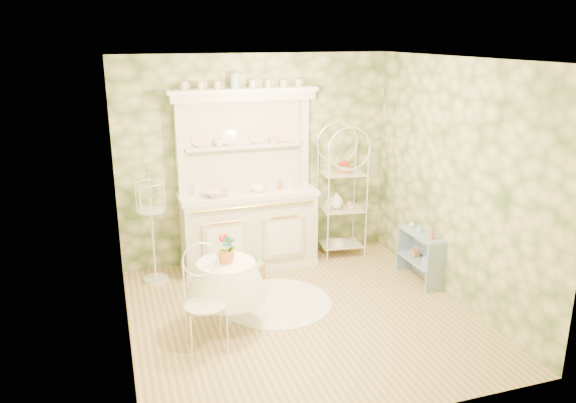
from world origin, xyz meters
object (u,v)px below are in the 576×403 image
object	(u,v)px
bakers_rack	(342,196)
birdcage_stand	(152,228)
floor_basket	(252,269)
kitchen_dresser	(248,181)
round_table	(227,298)
cafe_chair	(205,303)
side_shelf	(420,256)

from	to	relation	value
bakers_rack	birdcage_stand	distance (m)	2.52
floor_basket	kitchen_dresser	bearing A→B (deg)	79.44
kitchen_dresser	round_table	bearing A→B (deg)	-112.40
cafe_chair	floor_basket	distance (m)	1.68
birdcage_stand	cafe_chair	bearing A→B (deg)	-79.20
kitchen_dresser	floor_basket	world-z (taller)	kitchen_dresser
kitchen_dresser	cafe_chair	bearing A→B (deg)	-116.09
kitchen_dresser	cafe_chair	xyz separation A→B (m)	(-0.89, -1.82, -0.68)
birdcage_stand	floor_basket	bearing A→B (deg)	-14.09
kitchen_dresser	round_table	size ratio (longest dim) A/B	3.61
bakers_rack	cafe_chair	xyz separation A→B (m)	(-2.19, -1.82, -0.37)
bakers_rack	floor_basket	bearing A→B (deg)	-157.12
kitchen_dresser	cafe_chair	distance (m)	2.14
round_table	cafe_chair	size ratio (longest dim) A/B	0.68
side_shelf	cafe_chair	world-z (taller)	cafe_chair
kitchen_dresser	round_table	world-z (taller)	kitchen_dresser
round_table	birdcage_stand	size ratio (longest dim) A/B	0.46
side_shelf	cafe_chair	distance (m)	2.87
cafe_chair	floor_basket	size ratio (longest dim) A/B	2.49
bakers_rack	birdcage_stand	bearing A→B (deg)	-170.65
kitchen_dresser	birdcage_stand	bearing A→B (deg)	-175.01
cafe_chair	birdcage_stand	xyz separation A→B (m)	(-0.33, 1.72, 0.22)
floor_basket	bakers_rack	bearing A→B (deg)	15.80
birdcage_stand	floor_basket	xyz separation A→B (m)	(1.15, -0.29, -0.57)
bakers_rack	birdcage_stand	size ratio (longest dim) A/B	1.22
bakers_rack	birdcage_stand	world-z (taller)	bakers_rack
side_shelf	floor_basket	size ratio (longest dim) A/B	1.94
kitchen_dresser	bakers_rack	bearing A→B (deg)	-0.31
bakers_rack	side_shelf	world-z (taller)	bakers_rack
bakers_rack	side_shelf	xyz separation A→B (m)	(0.58, -1.09, -0.52)
cafe_chair	birdcage_stand	distance (m)	1.76
bakers_rack	cafe_chair	bearing A→B (deg)	-133.22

